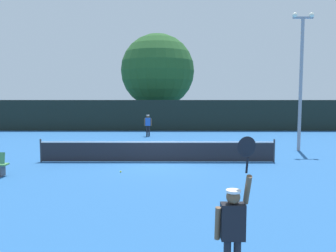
# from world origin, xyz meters

# --- Properties ---
(ground_plane) EXTENTS (120.00, 120.00, 0.00)m
(ground_plane) POSITION_xyz_m (0.00, 0.00, 0.00)
(ground_plane) COLOR #235693
(tennis_net) EXTENTS (10.92, 0.08, 1.07)m
(tennis_net) POSITION_xyz_m (0.00, 0.00, 0.51)
(tennis_net) COLOR #232328
(tennis_net) RESTS_ON ground
(perimeter_fence) EXTENTS (35.86, 0.12, 2.70)m
(perimeter_fence) POSITION_xyz_m (0.00, 14.05, 1.35)
(perimeter_fence) COLOR black
(perimeter_fence) RESTS_ON ground
(player_serving) EXTENTS (0.67, 0.39, 2.43)m
(player_serving) POSITION_xyz_m (1.60, -10.27, 1.05)
(player_serving) COLOR black
(player_serving) RESTS_ON ground
(player_receiving) EXTENTS (0.57, 0.24, 1.63)m
(player_receiving) POSITION_xyz_m (-1.07, 9.96, 1.00)
(player_receiving) COLOR blue
(player_receiving) RESTS_ON ground
(tennis_ball) EXTENTS (0.07, 0.07, 0.07)m
(tennis_ball) POSITION_xyz_m (-1.39, -2.18, 0.03)
(tennis_ball) COLOR #CCE033
(tennis_ball) RESTS_ON ground
(light_pole) EXTENTS (1.18, 0.28, 7.57)m
(light_pole) POSITION_xyz_m (7.82, 3.31, 4.34)
(light_pole) COLOR gray
(light_pole) RESTS_ON ground
(large_tree) EXTENTS (7.58, 7.58, 9.44)m
(large_tree) POSITION_xyz_m (-0.69, 19.81, 5.64)
(large_tree) COLOR brown
(large_tree) RESTS_ON ground
(parked_car_near) EXTENTS (2.33, 4.38, 1.69)m
(parked_car_near) POSITION_xyz_m (-3.39, 19.89, 0.78)
(parked_car_near) COLOR white
(parked_car_near) RESTS_ON ground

